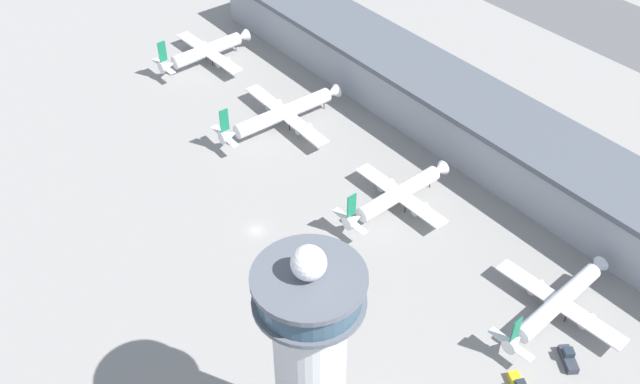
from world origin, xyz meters
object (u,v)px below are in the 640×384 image
Objects in this scene: airplane_gate_alpha at (206,51)px; airplane_gate_charlie at (398,194)px; control_tower at (310,362)px; service_truck_fuel at (568,358)px; airplane_gate_bravo at (283,113)px; airplane_gate_delta at (558,303)px.

airplane_gate_alpha is 0.99× the size of airplane_gate_charlie.
service_truck_fuel is at bearing 71.14° from control_tower.
airplane_gate_bravo is 1.19× the size of airplane_gate_charlie.
airplane_gate_delta is at bearing 140.14° from service_truck_fuel.
airplane_gate_bravo is at bearing -177.80° from airplane_gate_charlie.
airplane_gate_charlie is 5.19× the size of service_truck_fuel.
airplane_gate_alpha is 0.96× the size of airplane_gate_delta.
airplane_gate_charlie is at bearing 123.67° from control_tower.
airplane_gate_alpha is at bearing 156.05° from control_tower.
control_tower is 1.51× the size of airplane_gate_charlie.
airplane_gate_alpha reaches higher than airplane_gate_delta.
airplane_gate_alpha reaches higher than airplane_gate_charlie.
airplane_gate_alpha is 155.17m from service_truck_fuel.
airplane_gate_delta is 5.36× the size of service_truck_fuel.
airplane_gate_charlie is at bearing 0.04° from airplane_gate_alpha.
airplane_gate_charlie is at bearing 2.20° from airplane_gate_bravo.
control_tower is 1.26× the size of airplane_gate_bravo.
control_tower is 109.12m from airplane_gate_bravo.
control_tower is 1.52× the size of airplane_gate_alpha.
airplane_gate_delta is (145.29, 2.72, -0.29)m from airplane_gate_alpha.
control_tower is 150.74m from airplane_gate_alpha.
control_tower is at bearing -56.33° from airplane_gate_charlie.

